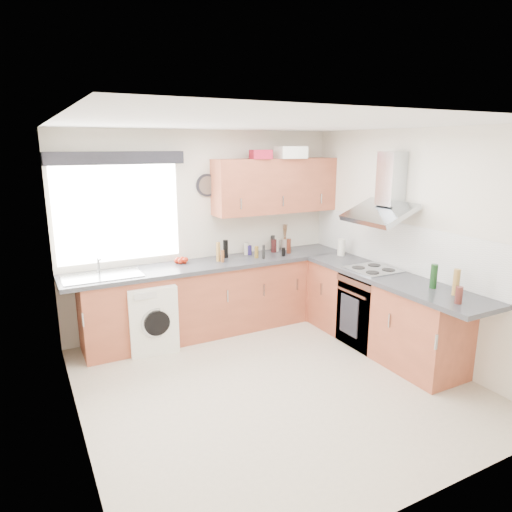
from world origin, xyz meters
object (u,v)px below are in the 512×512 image
oven (371,309)px  extractor_hood (385,195)px  upper_cabinets (276,186)px  washing_machine (151,315)px

oven → extractor_hood: (0.10, -0.00, 1.34)m
upper_cabinets → washing_machine: bearing=-172.9°
upper_cabinets → washing_machine: (-1.79, -0.23, -1.40)m
oven → upper_cabinets: (-0.55, 1.32, 1.38)m
oven → washing_machine: oven is taller
oven → extractor_hood: extractor_hood is taller
washing_machine → extractor_hood: bearing=-19.1°
oven → washing_machine: (-2.34, 1.10, -0.03)m
upper_cabinets → washing_machine: size_ratio=2.15×
oven → upper_cabinets: bearing=112.5°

